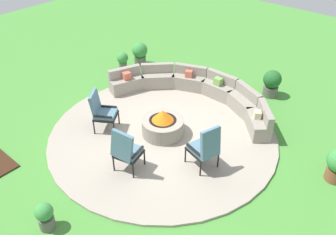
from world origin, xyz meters
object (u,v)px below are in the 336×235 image
Objects in this scene: lounge_chair_front_right at (126,150)px; potted_plant_4 at (45,216)px; potted_plant_0 at (272,83)px; potted_plant_3 at (123,60)px; fire_pit at (163,125)px; curved_stone_bench at (196,91)px; lounge_chair_front_left at (102,111)px; potted_plant_1 at (140,53)px; lounge_chair_back_left at (205,147)px.

lounge_chair_front_right is 1.92× the size of potted_plant_4.
potted_plant_0 is 4.93m from potted_plant_3.
potted_plant_0 is at bearing 72.52° from fire_pit.
curved_stone_bench is at bearing 96.30° from potted_plant_4.
potted_plant_4 is (1.56, -2.74, -0.30)m from lounge_chair_front_left.
lounge_chair_front_left is 1.81× the size of potted_plant_4.
lounge_chair_front_right is at bearing -79.16° from fire_pit.
potted_plant_0 reaches higher than curved_stone_bench.
curved_stone_bench is 3.02m from potted_plant_1.
lounge_chair_front_left is 1.76× the size of potted_plant_3.
lounge_chair_front_right is at bearing -48.51° from potted_plant_1.
lounge_chair_front_left is at bearing -118.76° from potted_plant_0.
lounge_chair_back_left reaches higher than fire_pit.
lounge_chair_front_right is 2.08m from potted_plant_4.
lounge_chair_front_left is at bearing -146.96° from fire_pit.
potted_plant_3 is at bearing 124.01° from lounge_chair_front_right.
lounge_chair_back_left reaches higher than potted_plant_4.
fire_pit is 1.72× the size of potted_plant_3.
lounge_chair_front_left is at bearing -59.47° from potted_plant_1.
potted_plant_3 is (-3.12, -0.01, 0.01)m from curved_stone_bench.
potted_plant_1 is at bearing 167.48° from curved_stone_bench.
curved_stone_bench is 2.28m from potted_plant_0.
lounge_chair_front_right is 5.44m from potted_plant_1.
lounge_chair_front_left is 3.16m from potted_plant_4.
potted_plant_3 reaches higher than potted_plant_4.
curved_stone_bench is at bearing 100.76° from fire_pit.
curved_stone_bench reaches higher than potted_plant_4.
fire_pit is at bearing 93.93° from potted_plant_4.
fire_pit is 1.91m from curved_stone_bench.
potted_plant_0 is at bearing 20.49° from potted_plant_3.
potted_plant_4 is (-1.29, -3.27, -0.31)m from lounge_chair_back_left.
potted_plant_4 is (0.25, -3.59, -0.01)m from fire_pit.
fire_pit is at bearing 86.96° from lounge_chair_front_right.
lounge_chair_front_right reaches higher than potted_plant_4.
fire_pit is at bearing 89.42° from lounge_chair_front_left.
lounge_chair_front_right is at bearing -79.20° from curved_stone_bench.
lounge_chair_front_left is 0.96× the size of lounge_chair_back_left.
fire_pit is 1.33× the size of potted_plant_1.
fire_pit is at bearing -28.32° from potted_plant_3.
lounge_chair_back_left is (1.54, -0.32, 0.30)m from fire_pit.
potted_plant_0 is (0.84, 5.14, -0.20)m from lounge_chair_front_right.
potted_plant_0 is at bearing 20.70° from lounge_chair_back_left.
lounge_chair_back_left is at bearing -30.56° from potted_plant_1.
curved_stone_bench is at bearing 55.50° from lounge_chair_back_left.
curved_stone_bench is 5.51m from potted_plant_4.
potted_plant_4 is (0.60, -5.47, -0.03)m from curved_stone_bench.
potted_plant_3 is (-3.48, 1.88, 0.03)m from fire_pit.
lounge_chair_front_right is (1.60, -0.68, 0.02)m from lounge_chair_front_left.
potted_plant_0 reaches higher than potted_plant_4.
lounge_chair_back_left is (1.89, -2.20, 0.28)m from curved_stone_bench.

